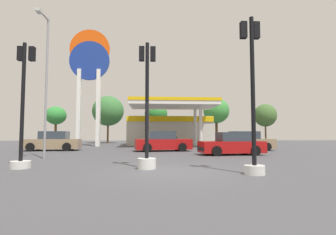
% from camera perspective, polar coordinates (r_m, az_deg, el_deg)
% --- Properties ---
extents(ground_plane, '(90.00, 90.00, 0.00)m').
position_cam_1_polar(ground_plane, '(9.30, 0.83, -11.73)').
color(ground_plane, '#47474C').
rests_on(ground_plane, ground).
extents(gas_station, '(10.11, 11.25, 4.77)m').
position_cam_1_polar(gas_station, '(31.72, 0.32, -2.18)').
color(gas_station, beige).
rests_on(gas_station, ground).
extents(station_pole_sign, '(4.32, 0.56, 12.79)m').
position_cam_1_polar(station_pole_sign, '(30.07, -16.84, 9.75)').
color(station_pole_sign, white).
rests_on(station_pole_sign, ground).
extents(car_0, '(4.39, 2.19, 1.53)m').
position_cam_1_polar(car_0, '(21.90, 16.66, -5.12)').
color(car_0, black).
rests_on(car_0, ground).
extents(car_1, '(4.41, 2.21, 1.53)m').
position_cam_1_polar(car_1, '(22.83, -23.93, -4.89)').
color(car_1, black).
rests_on(car_1, ground).
extents(car_2, '(4.47, 2.39, 1.53)m').
position_cam_1_polar(car_2, '(20.25, -1.17, -5.40)').
color(car_2, black).
rests_on(car_2, ground).
extents(car_3, '(4.09, 2.05, 1.43)m').
position_cam_1_polar(car_3, '(17.06, 13.72, -5.78)').
color(car_3, black).
rests_on(car_3, ground).
extents(traffic_signal_0, '(0.72, 0.72, 4.88)m').
position_cam_1_polar(traffic_signal_0, '(11.53, -29.23, -0.58)').
color(traffic_signal_0, silver).
rests_on(traffic_signal_0, ground).
extents(traffic_signal_1, '(0.70, 0.71, 4.85)m').
position_cam_1_polar(traffic_signal_1, '(9.98, -4.64, -1.76)').
color(traffic_signal_1, silver).
rests_on(traffic_signal_1, ground).
extents(traffic_signal_2, '(0.66, 0.69, 5.23)m').
position_cam_1_polar(traffic_signal_2, '(9.04, 18.05, 1.59)').
color(traffic_signal_2, silver).
rests_on(traffic_signal_2, ground).
extents(tree_0, '(3.08, 3.08, 5.54)m').
position_cam_1_polar(tree_0, '(43.28, -23.32, 0.37)').
color(tree_0, brown).
rests_on(tree_0, ground).
extents(tree_1, '(4.55, 4.55, 6.90)m').
position_cam_1_polar(tree_1, '(39.14, -12.97, 1.40)').
color(tree_1, brown).
rests_on(tree_1, ground).
extents(tree_2, '(3.50, 3.50, 5.90)m').
position_cam_1_polar(tree_2, '(40.08, -2.63, 0.80)').
color(tree_2, brown).
rests_on(tree_2, ground).
extents(tree_3, '(3.83, 3.83, 6.66)m').
position_cam_1_polar(tree_3, '(39.52, 10.53, 1.42)').
color(tree_3, brown).
rests_on(tree_3, ground).
extents(tree_4, '(3.47, 3.47, 6.02)m').
position_cam_1_polar(tree_4, '(43.39, 20.51, 0.44)').
color(tree_4, brown).
rests_on(tree_4, ground).
extents(corner_streetlamp, '(0.24, 1.48, 7.66)m').
position_cam_1_polar(corner_streetlamp, '(15.59, -25.28, 8.71)').
color(corner_streetlamp, gray).
rests_on(corner_streetlamp, ground).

